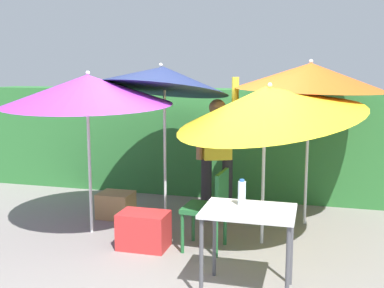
{
  "coord_description": "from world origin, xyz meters",
  "views": [
    {
      "loc": [
        1.41,
        -4.93,
        1.96
      ],
      "look_at": [
        0.0,
        0.3,
        1.1
      ],
      "focal_mm": 43.34,
      "sensor_mm": 36.0,
      "label": 1
    }
  ],
  "objects": [
    {
      "name": "umbrella_rainbow",
      "position": [
        -0.52,
        0.79,
        1.86
      ],
      "size": [
        1.77,
        1.77,
        2.2
      ],
      "color": "silver",
      "rests_on": "ground_plane"
    },
    {
      "name": "crate_cardboard",
      "position": [
        -1.15,
        0.63,
        0.17
      ],
      "size": [
        0.44,
        0.38,
        0.34
      ],
      "primitive_type": "cube",
      "color": "#9E7A4C",
      "rests_on": "ground_plane"
    },
    {
      "name": "umbrella_navy",
      "position": [
        0.89,
        0.16,
        1.61
      ],
      "size": [
        2.15,
        2.11,
        2.07
      ],
      "color": "silver",
      "rests_on": "ground_plane"
    },
    {
      "name": "folding_table",
      "position": [
        0.88,
        -1.06,
        0.67
      ],
      "size": [
        0.8,
        0.6,
        0.77
      ],
      "color": "#4C4C51",
      "rests_on": "ground_plane"
    },
    {
      "name": "ground_plane",
      "position": [
        0.0,
        0.0,
        0.0
      ],
      "size": [
        24.0,
        24.0,
        0.0
      ],
      "primitive_type": "plane",
      "color": "gray"
    },
    {
      "name": "bottle_water",
      "position": [
        0.8,
        -0.96,
        0.88
      ],
      "size": [
        0.07,
        0.07,
        0.24
      ],
      "color": "silver",
      "rests_on": "folding_table"
    },
    {
      "name": "cooler_box",
      "position": [
        -0.39,
        -0.3,
        0.2
      ],
      "size": [
        0.54,
        0.37,
        0.41
      ],
      "primitive_type": "cube",
      "color": "red",
      "rests_on": "ground_plane"
    },
    {
      "name": "umbrella_orange",
      "position": [
        -1.19,
        0.01,
        1.74
      ],
      "size": [
        2.0,
        2.01,
        1.97
      ],
      "color": "silver",
      "rests_on": "ground_plane"
    },
    {
      "name": "hedge_row",
      "position": [
        0.0,
        2.23,
        0.84
      ],
      "size": [
        8.0,
        0.7,
        1.68
      ],
      "primitive_type": "cube",
      "color": "#2D7033",
      "rests_on": "ground_plane"
    },
    {
      "name": "umbrella_yellow",
      "position": [
        1.32,
        1.03,
        1.89
      ],
      "size": [
        1.88,
        1.87,
        2.1
      ],
      "color": "silver",
      "rests_on": "ground_plane"
    },
    {
      "name": "chair_plastic",
      "position": [
        0.33,
        -0.16,
        0.51
      ],
      "size": [
        0.46,
        0.46,
        0.89
      ],
      "color": "#236633",
      "rests_on": "ground_plane"
    },
    {
      "name": "person_vendor",
      "position": [
        0.18,
        0.89,
        0.93
      ],
      "size": [
        0.54,
        0.34,
        1.88
      ],
      "color": "black",
      "rests_on": "ground_plane"
    }
  ]
}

